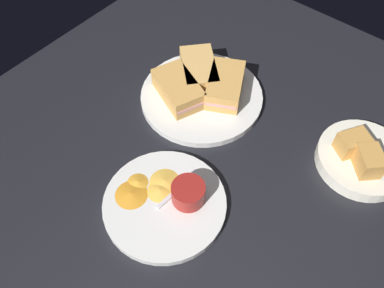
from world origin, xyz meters
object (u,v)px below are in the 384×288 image
sandwich_half_far (199,71)px  sandwich_half_extra (178,89)px  bread_basket_rear (362,158)px  sandwich_half_near (225,85)px  ramekin_dark_sauce (174,88)px  spoon_by_gravy_ramekin (183,185)px  plate_chips_companion (165,204)px  ramekin_light_gravy (188,193)px  plate_sandwich_main (202,97)px  spoon_by_dark_ramekin (196,88)px

sandwich_half_far → sandwich_half_extra: 7.73cm
bread_basket_rear → sandwich_half_far: bearing=-86.0°
sandwich_half_near → ramekin_dark_sauce: size_ratio=2.32×
ramekin_dark_sauce → spoon_by_gravy_ramekin: (17.85, 17.69, -1.50)cm
sandwich_half_extra → bread_basket_rear: bearing=104.5°
plate_chips_companion → ramekin_light_gravy: bearing=140.2°
ramekin_dark_sauce → spoon_by_gravy_ramekin: bearing=44.7°
sandwich_half_near → ramekin_dark_sauce: sandwich_half_near is taller
plate_chips_companion → spoon_by_gravy_ramekin: spoon_by_gravy_ramekin is taller
plate_sandwich_main → sandwich_half_near: (-3.91, 3.82, 3.20)cm
plate_sandwich_main → bread_basket_rear: 37.90cm
plate_sandwich_main → sandwich_half_far: size_ratio=1.95×
sandwich_half_extra → bread_basket_rear: 42.49cm
sandwich_half_near → ramekin_light_gravy: (27.05, 11.33, -0.18)cm
plate_sandwich_main → ramekin_light_gravy: bearing=33.2°
ramekin_dark_sauce → ramekin_light_gravy: 28.03cm
sandwich_half_extra → plate_chips_companion: sandwich_half_extra is taller
plate_sandwich_main → ramekin_light_gravy: 27.82cm
spoon_by_dark_ramekin → spoon_by_gravy_ramekin: size_ratio=0.90×
sandwich_half_far → sandwich_half_extra: size_ratio=0.99×
sandwich_half_near → sandwich_half_extra: bearing=-44.3°
sandwich_half_near → plate_chips_companion: bearing=15.1°
ramekin_dark_sauce → bread_basket_rear: 43.78cm
ramekin_dark_sauce → sandwich_half_near: bearing=130.8°
bread_basket_rear → spoon_by_dark_ramekin: bearing=-81.0°
ramekin_light_gravy → spoon_by_gravy_ramekin: ramekin_light_gravy is taller
sandwich_half_far → ramekin_light_gravy: (26.96, 19.06, -0.18)cm
plate_chips_companion → ramekin_light_gravy: size_ratio=3.66×
sandwich_half_far → ramekin_dark_sauce: bearing=-9.5°
plate_chips_companion → spoon_by_dark_ramekin: bearing=-152.4°
sandwich_half_extra → ramekin_light_gravy: 27.01cm
spoon_by_dark_ramekin → spoon_by_gravy_ramekin: bearing=33.4°
sandwich_half_near → ramekin_dark_sauce: 11.91cm
spoon_by_dark_ramekin → plate_chips_companion: size_ratio=0.37×
sandwich_half_near → ramekin_dark_sauce: bearing=-49.2°
plate_sandwich_main → ramekin_dark_sauce: ramekin_dark_sauce is taller
plate_chips_companion → ramekin_light_gravy: 5.62cm
plate_sandwich_main → spoon_by_gravy_ramekin: spoon_by_gravy_ramekin is taller
plate_chips_companion → spoon_by_gravy_ramekin: 5.21cm
plate_sandwich_main → plate_chips_companion: same height
ramekin_dark_sauce → plate_chips_companion: ramekin_dark_sauce is taller
spoon_by_dark_ramekin → bread_basket_rear: (-6.24, 39.43, 0.22)cm
ramekin_dark_sauce → bread_basket_rear: (-10.58, 42.47, -1.27)cm
sandwich_half_extra → spoon_by_gravy_ramekin: size_ratio=1.50×
sandwich_half_near → spoon_by_dark_ramekin: size_ratio=1.68×
plate_chips_companion → sandwich_half_far: bearing=-152.4°
spoon_by_dark_ramekin → bread_basket_rear: bearing=99.0°
spoon_by_dark_ramekin → spoon_by_gravy_ramekin: (22.19, 14.65, 0.00)cm
sandwich_half_near → spoon_by_dark_ramekin: sandwich_half_near is taller
sandwich_half_far → ramekin_light_gravy: size_ratio=2.22×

